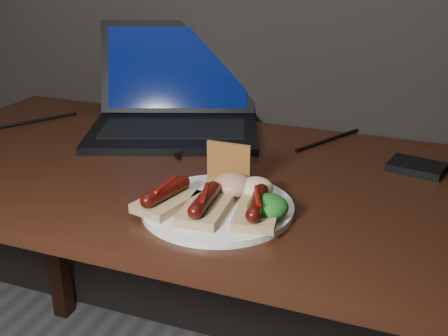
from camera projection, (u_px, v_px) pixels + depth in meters
desk at (201, 208)px, 1.20m from camera, size 1.40×0.70×0.75m
laptop at (175, 108)px, 1.39m from camera, size 0.50×0.47×0.25m
hard_drive at (417, 167)px, 1.16m from camera, size 0.12×0.10×0.02m
desk_cables at (224, 141)px, 1.32m from camera, size 1.14×0.34×0.01m
plate at (218, 208)px, 0.99m from camera, size 0.29×0.29×0.01m
bread_sausage_left at (166, 197)px, 0.98m from camera, size 0.10×0.13×0.04m
bread_sausage_center at (205, 206)px, 0.95m from camera, size 0.08×0.12×0.04m
bread_sausage_right at (257, 209)px, 0.93m from camera, size 0.09×0.13×0.04m
crispbread at (229, 164)px, 1.05m from camera, size 0.09×0.01×0.08m
salad_greens at (268, 207)px, 0.94m from camera, size 0.07×0.07×0.04m
salsa_mound at (232, 185)px, 1.02m from camera, size 0.07×0.07×0.04m
coleslaw_mound at (256, 188)px, 1.01m from camera, size 0.06×0.06×0.04m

